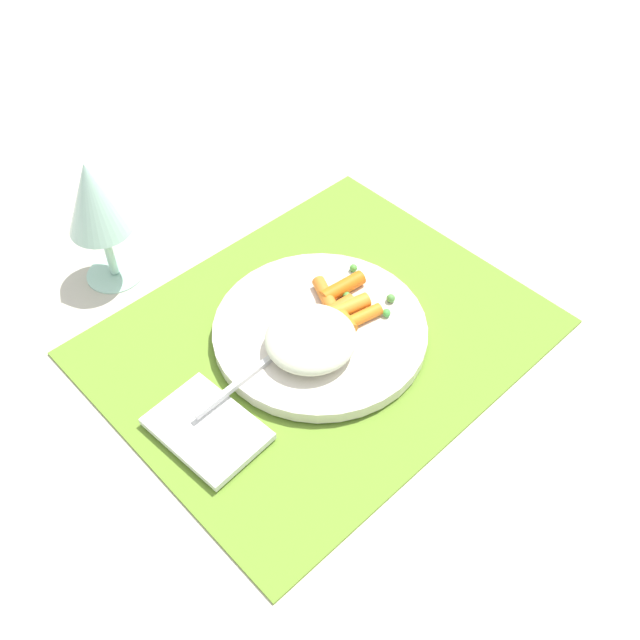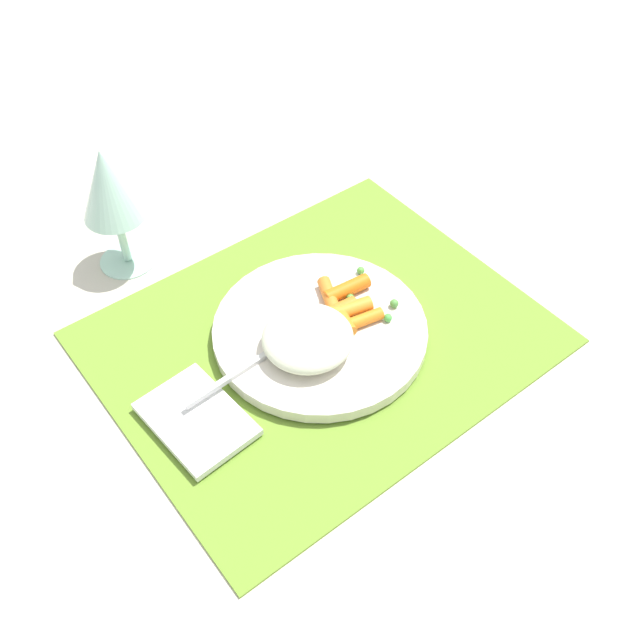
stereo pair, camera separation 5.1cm
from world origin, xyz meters
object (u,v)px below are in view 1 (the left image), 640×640
(plate, at_px, (320,330))
(rice_mound, at_px, (311,339))
(napkin, at_px, (207,429))
(wine_glass, at_px, (94,201))
(carrot_portion, at_px, (342,305))
(fork, at_px, (288,350))

(plate, height_order, rice_mound, rice_mound)
(rice_mound, relative_size, napkin, 0.86)
(plate, xyz_separation_m, napkin, (-0.17, -0.01, -0.00))
(wine_glass, bearing_deg, carrot_portion, -59.61)
(carrot_portion, relative_size, fork, 0.43)
(plate, bearing_deg, wine_glass, 113.95)
(napkin, bearing_deg, wine_glass, 77.22)
(plate, height_order, wine_glass, wine_glass)
(rice_mound, bearing_deg, plate, 29.73)
(wine_glass, height_order, napkin, wine_glass)
(wine_glass, relative_size, napkin, 1.42)
(carrot_portion, bearing_deg, wine_glass, 120.39)
(carrot_portion, distance_m, wine_glass, 0.29)
(plate, distance_m, fork, 0.05)
(plate, relative_size, napkin, 2.08)
(rice_mound, height_order, fork, rice_mound)
(carrot_portion, bearing_deg, napkin, -175.46)
(plate, relative_size, wine_glass, 1.47)
(carrot_portion, bearing_deg, plate, -178.39)
(rice_mound, relative_size, fork, 0.48)
(rice_mound, relative_size, wine_glass, 0.60)
(carrot_portion, height_order, fork, carrot_portion)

